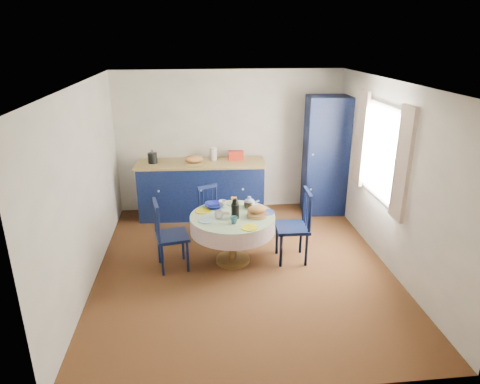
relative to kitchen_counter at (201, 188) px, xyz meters
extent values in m
plane|color=black|center=(0.53, -1.90, -0.50)|extent=(4.50, 4.50, 0.00)
plane|color=white|center=(0.53, -1.90, 2.00)|extent=(4.50, 4.50, 0.00)
cube|color=silver|center=(0.53, 0.35, 0.75)|extent=(4.00, 0.02, 2.50)
cube|color=silver|center=(-1.47, -1.90, 0.75)|extent=(0.02, 4.50, 2.50)
cube|color=silver|center=(2.53, -1.90, 0.75)|extent=(0.02, 4.50, 2.50)
plane|color=white|center=(2.53, -1.60, 1.00)|extent=(0.00, 1.20, 1.20)
cube|color=#F0E4CB|center=(2.45, -2.30, 1.05)|extent=(0.05, 0.34, 1.45)
cube|color=#F0E4CB|center=(2.45, -0.90, 1.05)|extent=(0.05, 0.34, 1.45)
cube|color=black|center=(0.00, 0.00, -0.03)|extent=(2.17, 0.73, 0.94)
cube|color=#9D8348|center=(0.00, 0.00, 0.46)|extent=(2.23, 0.77, 0.04)
cube|color=maroon|center=(0.62, 0.06, 0.56)|extent=(0.27, 0.15, 0.16)
cube|color=#9D8348|center=(-0.11, -0.08, 0.49)|extent=(0.35, 0.25, 0.02)
ellipsoid|color=tan|center=(-0.11, -0.08, 0.57)|extent=(0.31, 0.20, 0.13)
cylinder|color=silver|center=(0.23, 0.11, 0.59)|extent=(0.12, 0.12, 0.22)
cube|color=black|center=(2.19, -0.05, 0.54)|extent=(0.77, 0.57, 2.09)
cylinder|color=white|center=(1.91, -0.32, 0.64)|extent=(0.04, 0.02, 0.04)
cylinder|color=white|center=(1.91, -0.32, 0.02)|extent=(0.04, 0.02, 0.04)
cylinder|color=brown|center=(0.40, -1.72, -0.48)|extent=(0.48, 0.48, 0.05)
cylinder|color=brown|center=(0.40, -1.72, -0.16)|extent=(0.10, 0.10, 0.64)
cylinder|color=brown|center=(0.40, -1.72, 0.18)|extent=(1.12, 1.12, 0.03)
cylinder|color=white|center=(0.40, -1.72, 0.08)|extent=(1.18, 1.18, 0.22)
cylinder|color=silver|center=(0.40, -1.72, 0.20)|extent=(1.18, 1.18, 0.01)
cylinder|color=#89B7C1|center=(0.03, -1.85, 0.21)|extent=(0.22, 0.22, 0.01)
cylinder|color=#C3B60C|center=(0.58, -2.14, 0.21)|extent=(0.22, 0.22, 0.01)
cylinder|color=navy|center=(0.88, -1.67, 0.21)|extent=(0.22, 0.22, 0.01)
cylinder|color=#80A667|center=(0.45, -1.30, 0.21)|extent=(0.22, 0.22, 0.01)
cylinder|color=#C3B60C|center=(-0.01, -1.53, 0.21)|extent=(0.22, 0.22, 0.01)
cylinder|color=olive|center=(0.73, -1.78, 0.23)|extent=(0.28, 0.28, 0.05)
ellipsoid|color=tan|center=(0.73, -1.78, 0.31)|extent=(0.26, 0.16, 0.11)
cube|color=silver|center=(0.30, -1.65, 0.23)|extent=(0.10, 0.07, 0.04)
cylinder|color=black|center=(-0.23, -1.94, -0.28)|extent=(0.04, 0.04, 0.45)
cylinder|color=black|center=(-0.30, -1.59, -0.28)|extent=(0.04, 0.04, 0.45)
cylinder|color=black|center=(-0.57, -2.00, -0.28)|extent=(0.04, 0.04, 0.45)
cylinder|color=black|center=(-0.64, -1.65, -0.28)|extent=(0.04, 0.04, 0.45)
cube|color=black|center=(-0.44, -1.80, -0.03)|extent=(0.50, 0.52, 0.04)
cylinder|color=black|center=(-0.59, -2.01, 0.22)|extent=(0.04, 0.04, 0.51)
cylinder|color=black|center=(-0.66, -1.66, 0.22)|extent=(0.04, 0.04, 0.51)
cube|color=black|center=(-0.62, -1.83, 0.46)|extent=(0.12, 0.40, 0.06)
cylinder|color=black|center=(-0.60, -1.93, 0.20)|extent=(0.02, 0.02, 0.42)
cylinder|color=black|center=(-0.62, -1.83, 0.20)|extent=(0.02, 0.02, 0.42)
cylinder|color=black|center=(-0.64, -1.74, 0.20)|extent=(0.02, 0.02, 0.42)
cylinder|color=black|center=(0.08, -1.12, -0.31)|extent=(0.03, 0.03, 0.38)
cylinder|color=black|center=(0.35, -0.98, -0.31)|extent=(0.03, 0.03, 0.38)
cylinder|color=black|center=(-0.04, -0.86, -0.31)|extent=(0.03, 0.03, 0.38)
cylinder|color=black|center=(0.23, -0.73, -0.31)|extent=(0.03, 0.03, 0.38)
cube|color=black|center=(0.15, -0.92, -0.10)|extent=(0.49, 0.48, 0.04)
cylinder|color=black|center=(-0.05, -0.85, 0.11)|extent=(0.03, 0.03, 0.43)
cylinder|color=black|center=(0.22, -0.71, 0.11)|extent=(0.03, 0.03, 0.43)
cube|color=black|center=(0.08, -0.78, 0.30)|extent=(0.32, 0.18, 0.05)
cylinder|color=black|center=(0.01, -0.81, 0.09)|extent=(0.02, 0.02, 0.36)
cylinder|color=black|center=(0.08, -0.78, 0.09)|extent=(0.02, 0.02, 0.36)
cylinder|color=black|center=(0.15, -0.74, 0.09)|extent=(0.02, 0.02, 0.36)
cylinder|color=black|center=(1.06, -1.56, -0.26)|extent=(0.04, 0.04, 0.48)
cylinder|color=black|center=(1.05, -1.93, -0.26)|extent=(0.04, 0.04, 0.48)
cylinder|color=black|center=(1.42, -1.57, -0.26)|extent=(0.04, 0.04, 0.48)
cylinder|color=black|center=(1.41, -1.95, -0.26)|extent=(0.04, 0.04, 0.48)
cube|color=black|center=(1.23, -1.75, 0.00)|extent=(0.46, 0.48, 0.04)
cylinder|color=black|center=(1.44, -1.57, 0.26)|extent=(0.04, 0.04, 0.53)
cylinder|color=black|center=(1.43, -1.95, 0.26)|extent=(0.04, 0.04, 0.53)
cube|color=black|center=(1.43, -1.76, 0.51)|extent=(0.06, 0.42, 0.07)
cylinder|color=black|center=(1.44, -1.66, 0.24)|extent=(0.02, 0.02, 0.44)
cylinder|color=black|center=(1.43, -1.76, 0.24)|extent=(0.02, 0.02, 0.44)
cylinder|color=black|center=(1.43, -1.86, 0.24)|extent=(0.02, 0.02, 0.44)
imported|color=silver|center=(0.20, -1.79, 0.25)|extent=(0.12, 0.12, 0.10)
imported|color=#306770|center=(0.39, -1.98, 0.25)|extent=(0.10, 0.10, 0.10)
imported|color=black|center=(0.65, -1.49, 0.26)|extent=(0.13, 0.13, 0.10)
imported|color=silver|center=(0.28, -1.41, 0.26)|extent=(0.11, 0.11, 0.10)
imported|color=navy|center=(0.16, -1.42, 0.24)|extent=(0.27, 0.27, 0.07)
camera|label=1|loc=(-0.06, -7.10, 2.56)|focal=32.00mm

